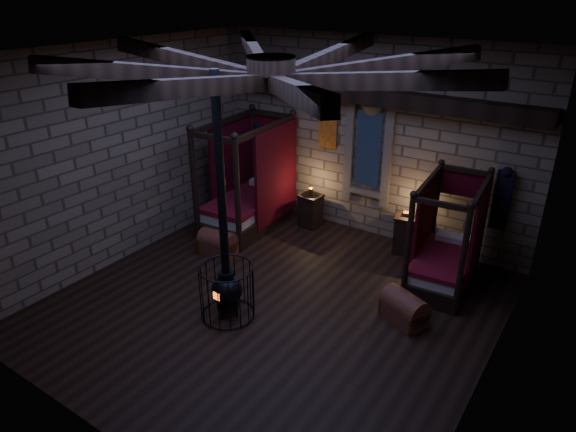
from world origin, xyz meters
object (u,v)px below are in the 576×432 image
Objects in this scene: bed_left at (249,200)px; stove at (227,286)px; trunk_right at (404,309)px; bed_right at (445,258)px; trunk_left at (218,244)px.

bed_left is 3.56m from stove.
bed_left reaches higher than trunk_right.
bed_right is 1.60m from trunk_right.
bed_right is 4.04m from stove.
trunk_right is 0.21× the size of stove.
trunk_left is at bearing -164.56° from bed_right.
stove is (1.56, -1.52, 0.35)m from trunk_left.
trunk_left is (0.33, -1.50, -0.36)m from bed_left.
trunk_right is at bearing -22.67° from bed_left.
bed_right is 0.49× the size of stove.
bed_right is (4.50, 0.06, -0.11)m from bed_left.
bed_left is at bearing 96.23° from trunk_left.
bed_right is at bearing -2.80° from bed_left.
bed_right is at bearing 109.24° from trunk_right.
trunk_left is 0.19× the size of stove.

